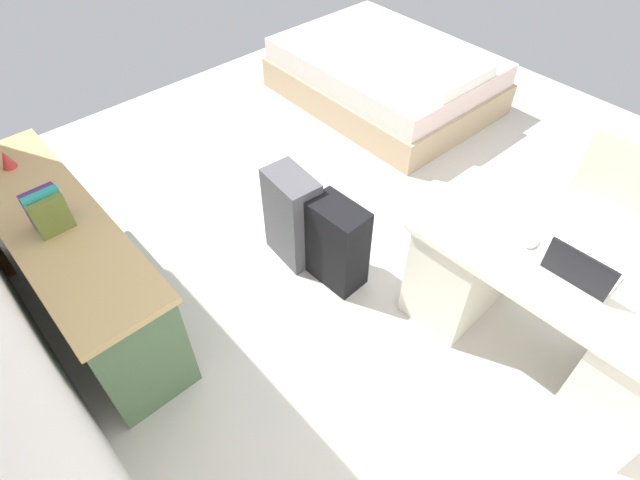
% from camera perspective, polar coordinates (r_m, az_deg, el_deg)
% --- Properties ---
extents(ground_plane, '(5.65, 5.65, 0.00)m').
position_cam_1_polar(ground_plane, '(3.68, 7.26, 1.23)').
color(ground_plane, beige).
extents(desk, '(1.46, 0.71, 0.73)m').
position_cam_1_polar(desk, '(2.96, 23.60, -7.14)').
color(desk, silver).
rests_on(desk, ground_plane).
extents(office_chair, '(0.52, 0.52, 0.94)m').
position_cam_1_polar(office_chair, '(3.51, 28.11, 1.71)').
color(office_chair, black).
rests_on(office_chair, ground_plane).
extents(credenza, '(1.80, 0.48, 0.74)m').
position_cam_1_polar(credenza, '(3.24, -25.74, -2.56)').
color(credenza, '#4C6B47').
rests_on(credenza, ground_plane).
extents(bed, '(1.92, 1.42, 0.58)m').
position_cam_1_polar(bed, '(4.97, 7.39, 17.77)').
color(bed, tan).
rests_on(bed, ground_plane).
extents(suitcase_black, '(0.37, 0.24, 0.60)m').
position_cam_1_polar(suitcase_black, '(3.13, 1.91, -0.49)').
color(suitcase_black, black).
rests_on(suitcase_black, ground_plane).
extents(suitcase_spare_grey, '(0.38, 0.25, 0.66)m').
position_cam_1_polar(suitcase_spare_grey, '(3.26, -3.11, 2.55)').
color(suitcase_spare_grey, '#4C4C51').
rests_on(suitcase_spare_grey, ground_plane).
extents(laptop, '(0.32, 0.23, 0.21)m').
position_cam_1_polar(laptop, '(2.65, 27.10, -3.10)').
color(laptop, silver).
rests_on(laptop, desk).
extents(computer_mouse, '(0.06, 0.10, 0.03)m').
position_cam_1_polar(computer_mouse, '(2.74, 22.63, -0.24)').
color(computer_mouse, white).
rests_on(computer_mouse, desk).
extents(book_row, '(0.16, 0.17, 0.23)m').
position_cam_1_polar(book_row, '(2.89, -28.25, 2.97)').
color(book_row, olive).
rests_on(book_row, credenza).
extents(figurine_small, '(0.08, 0.08, 0.11)m').
position_cam_1_polar(figurine_small, '(3.45, -31.69, 7.69)').
color(figurine_small, red).
rests_on(figurine_small, credenza).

